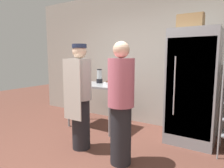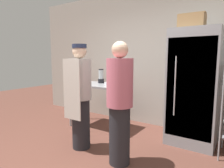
{
  "view_description": "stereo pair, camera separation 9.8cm",
  "coord_description": "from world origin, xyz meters",
  "px_view_note": "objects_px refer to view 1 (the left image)",
  "views": [
    {
      "loc": [
        1.53,
        -1.85,
        1.44
      ],
      "look_at": [
        -0.12,
        0.78,
        1.02
      ],
      "focal_mm": 32.0,
      "sensor_mm": 36.0,
      "label": 1
    },
    {
      "loc": [
        1.62,
        -1.8,
        1.44
      ],
      "look_at": [
        -0.12,
        0.78,
        1.02
      ],
      "focal_mm": 32.0,
      "sensor_mm": 36.0,
      "label": 2
    }
  ],
  "objects_px": {
    "person_baker": "(80,96)",
    "person_customer": "(121,103)",
    "refrigerator": "(193,87)",
    "donut_box": "(112,82)",
    "cardboard_storage_box": "(190,22)",
    "blender_pitcher": "(99,77)"
  },
  "relations": [
    {
      "from": "person_baker",
      "to": "person_customer",
      "type": "relative_size",
      "value": 1.0
    },
    {
      "from": "person_baker",
      "to": "refrigerator",
      "type": "bearing_deg",
      "value": 40.21
    },
    {
      "from": "refrigerator",
      "to": "donut_box",
      "type": "relative_size",
      "value": 6.73
    },
    {
      "from": "cardboard_storage_box",
      "to": "person_baker",
      "type": "distance_m",
      "value": 2.11
    },
    {
      "from": "blender_pitcher",
      "to": "cardboard_storage_box",
      "type": "xyz_separation_m",
      "value": [
        1.76,
        0.06,
        0.97
      ]
    },
    {
      "from": "refrigerator",
      "to": "person_baker",
      "type": "distance_m",
      "value": 1.86
    },
    {
      "from": "blender_pitcher",
      "to": "person_baker",
      "type": "relative_size",
      "value": 0.18
    },
    {
      "from": "refrigerator",
      "to": "person_customer",
      "type": "xyz_separation_m",
      "value": [
        -0.66,
        -1.26,
        -0.11
      ]
    },
    {
      "from": "person_baker",
      "to": "person_customer",
      "type": "distance_m",
      "value": 0.76
    },
    {
      "from": "person_baker",
      "to": "donut_box",
      "type": "bearing_deg",
      "value": 92.68
    },
    {
      "from": "refrigerator",
      "to": "person_baker",
      "type": "relative_size",
      "value": 1.15
    },
    {
      "from": "refrigerator",
      "to": "blender_pitcher",
      "type": "relative_size",
      "value": 6.41
    },
    {
      "from": "refrigerator",
      "to": "cardboard_storage_box",
      "type": "bearing_deg",
      "value": -144.08
    },
    {
      "from": "donut_box",
      "to": "person_baker",
      "type": "relative_size",
      "value": 0.17
    },
    {
      "from": "cardboard_storage_box",
      "to": "blender_pitcher",
      "type": "bearing_deg",
      "value": -177.99
    },
    {
      "from": "blender_pitcher",
      "to": "donut_box",
      "type": "bearing_deg",
      "value": -13.42
    },
    {
      "from": "donut_box",
      "to": "blender_pitcher",
      "type": "xyz_separation_m",
      "value": [
        -0.36,
        0.09,
        0.08
      ]
    },
    {
      "from": "donut_box",
      "to": "blender_pitcher",
      "type": "distance_m",
      "value": 0.38
    },
    {
      "from": "person_baker",
      "to": "cardboard_storage_box",
      "type": "bearing_deg",
      "value": 40.44
    },
    {
      "from": "refrigerator",
      "to": "donut_box",
      "type": "distance_m",
      "value": 1.48
    },
    {
      "from": "refrigerator",
      "to": "cardboard_storage_box",
      "type": "height_order",
      "value": "cardboard_storage_box"
    },
    {
      "from": "blender_pitcher",
      "to": "person_customer",
      "type": "distance_m",
      "value": 1.65
    }
  ]
}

